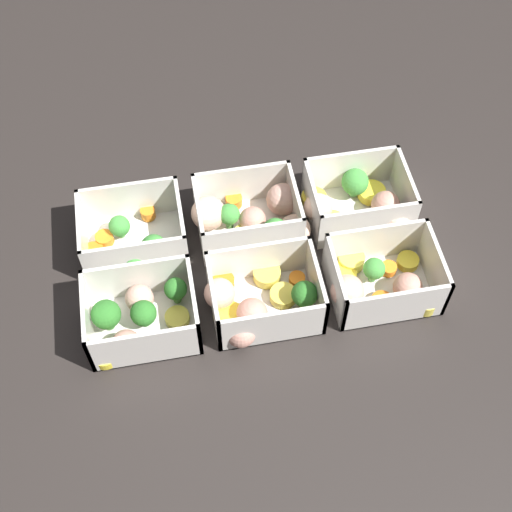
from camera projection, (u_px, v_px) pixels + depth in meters
name	position (u px, v px, depth m)	size (l,w,h in m)	color
ground_plane	(256.00, 266.00, 0.95)	(4.00, 4.00, 0.00)	#282321
container_near_left	(359.00, 204.00, 0.98)	(0.15, 0.12, 0.07)	silver
container_near_center	(253.00, 217.00, 0.96)	(0.17, 0.12, 0.07)	silver
container_near_right	(134.00, 237.00, 0.94)	(0.14, 0.11, 0.07)	silver
container_far_left	(379.00, 281.00, 0.91)	(0.15, 0.12, 0.07)	silver
container_far_center	(258.00, 301.00, 0.89)	(0.15, 0.13, 0.07)	silver
container_far_right	(138.00, 316.00, 0.88)	(0.14, 0.11, 0.07)	silver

